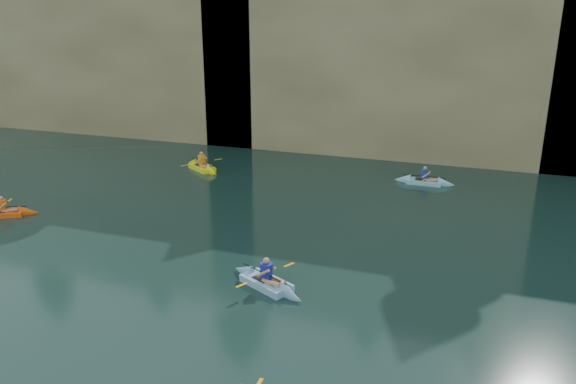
% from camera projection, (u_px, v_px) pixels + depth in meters
% --- Properties ---
extents(cliff, '(70.00, 16.00, 12.00)m').
position_uv_depth(cliff, '(396.00, 41.00, 37.51)').
color(cliff, tan).
rests_on(cliff, ground).
extents(cliff_slab_west, '(26.00, 2.40, 10.56)m').
position_uv_depth(cliff_slab_west, '(77.00, 52.00, 37.33)').
color(cliff_slab_west, tan).
rests_on(cliff_slab_west, ground).
extents(cliff_slab_center, '(24.00, 2.40, 11.40)m').
position_uv_depth(cliff_slab_center, '(412.00, 55.00, 30.34)').
color(cliff_slab_center, tan).
rests_on(cliff_slab_center, ground).
extents(sea_cave_west, '(4.50, 1.00, 4.00)m').
position_uv_depth(sea_cave_west, '(101.00, 104.00, 37.16)').
color(sea_cave_west, black).
rests_on(sea_cave_west, ground).
extents(sea_cave_center, '(3.50, 1.00, 3.20)m').
position_uv_depth(sea_cave_center, '(302.00, 124.00, 32.93)').
color(sea_cave_center, black).
rests_on(sea_cave_center, ground).
extents(sea_cave_east, '(5.00, 1.00, 4.50)m').
position_uv_depth(sea_cave_east, '(566.00, 130.00, 28.36)').
color(sea_cave_east, black).
rests_on(sea_cave_east, ground).
extents(kayaker_orange, '(2.78, 1.93, 1.06)m').
position_uv_depth(kayaker_orange, '(3.00, 213.00, 23.06)').
color(kayaker_orange, '#FF5610').
rests_on(kayaker_orange, ground).
extents(kayaker_ltblue_near, '(3.04, 2.15, 1.20)m').
position_uv_depth(kayaker_ltblue_near, '(266.00, 282.00, 17.24)').
color(kayaker_ltblue_near, '#85B2DF').
rests_on(kayaker_ltblue_near, ground).
extents(kayaker_yellow, '(2.86, 2.26, 1.21)m').
position_uv_depth(kayaker_yellow, '(202.00, 167.00, 29.53)').
color(kayaker_yellow, '#FFFB15').
rests_on(kayaker_yellow, ground).
extents(kayaker_ltblue_mid, '(2.91, 2.20, 1.10)m').
position_uv_depth(kayaker_ltblue_mid, '(424.00, 181.00, 27.18)').
color(kayaker_ltblue_mid, '#87C8E2').
rests_on(kayaker_ltblue_mid, ground).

